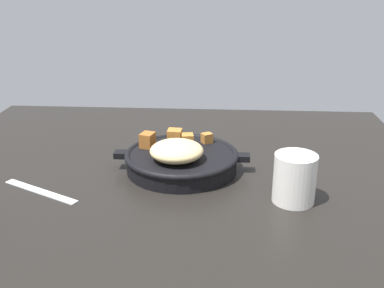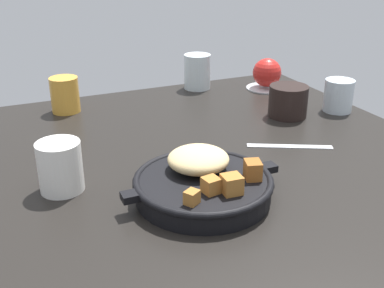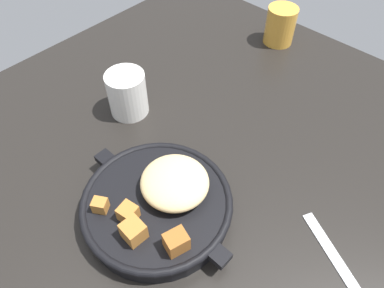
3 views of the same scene
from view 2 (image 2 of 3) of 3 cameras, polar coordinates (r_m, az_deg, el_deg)
name	(u,v)px [view 2 (image 2 of 3)]	position (r cm, az deg, el deg)	size (l,w,h in cm)	color
ground_plane	(191,178)	(86.46, -0.09, -4.09)	(104.09, 103.83, 2.40)	black
cast_iron_skillet	(203,182)	(76.93, 1.33, -4.57)	(26.90, 22.60, 7.21)	black
saucer_plate	(266,87)	(135.26, 8.85, 6.71)	(11.05, 11.05, 0.60)	#B7BABF
red_apple	(267,73)	(134.11, 8.96, 8.43)	(7.84, 7.84, 7.84)	red
butter_knife	(290,146)	(97.98, 11.59, -0.23)	(17.10, 1.60, 0.36)	silver
coffee_mug_dark	(288,101)	(113.73, 11.42, 5.04)	(9.01, 9.01, 7.34)	black
water_glass_tall	(197,72)	(132.70, 0.63, 8.65)	(7.30, 7.30, 9.47)	silver
ceramic_mug_white	(60,167)	(81.15, -15.49, -2.63)	(7.26, 7.26, 8.57)	silver
juice_glass_amber	(65,95)	(118.32, -14.96, 5.71)	(6.76, 6.76, 8.44)	gold
water_glass_short	(338,96)	(120.19, 17.12, 5.56)	(6.93, 6.93, 7.74)	silver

